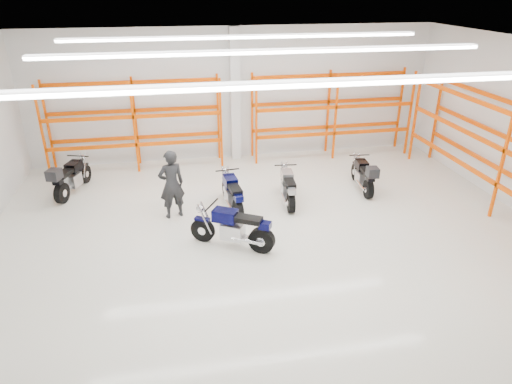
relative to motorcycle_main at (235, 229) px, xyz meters
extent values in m
plane|color=silver|center=(0.92, 0.29, -0.49)|extent=(14.00, 14.00, 0.00)
cube|color=silver|center=(0.92, 6.29, 1.76)|extent=(14.00, 0.02, 4.50)
cube|color=silver|center=(0.92, -5.71, 1.76)|extent=(14.00, 0.02, 4.50)
cube|color=white|center=(0.92, 0.29, 4.01)|extent=(14.00, 12.00, 0.02)
cube|color=white|center=(0.92, -2.71, 3.91)|extent=(10.00, 0.22, 0.10)
cube|color=white|center=(0.92, 0.79, 3.91)|extent=(10.00, 0.22, 0.10)
cube|color=white|center=(0.92, 3.79, 3.91)|extent=(10.00, 0.22, 0.10)
cylinder|color=black|center=(-0.74, 0.43, -0.19)|extent=(0.58, 0.41, 0.60)
cylinder|color=black|center=(0.57, -0.33, -0.18)|extent=(0.63, 0.47, 0.62)
cylinder|color=silver|center=(-0.74, 0.43, -0.19)|extent=(0.25, 0.22, 0.20)
cylinder|color=silver|center=(0.57, -0.33, -0.18)|extent=(0.29, 0.29, 0.22)
cube|color=#060631|center=(-0.74, 0.43, 0.11)|extent=(0.39, 0.31, 0.06)
cube|color=#B7B7BC|center=(-0.06, 0.04, -0.07)|extent=(0.64, 0.58, 0.38)
cube|color=#A5A5AA|center=(0.27, -0.15, -0.17)|extent=(0.67, 0.46, 0.08)
cube|color=#060631|center=(-0.22, 0.13, 0.32)|extent=(0.66, 0.58, 0.28)
cube|color=black|center=(0.27, -0.15, 0.32)|extent=(0.73, 0.60, 0.12)
cube|color=#060631|center=(0.64, -0.37, 0.24)|extent=(0.34, 0.32, 0.16)
cylinder|color=black|center=(-0.51, 0.30, 0.54)|extent=(0.39, 0.63, 0.04)
sphere|color=silver|center=(-0.77, 0.45, 0.38)|extent=(0.19, 0.19, 0.19)
cylinder|color=silver|center=(0.22, -0.31, -0.17)|extent=(0.70, 0.46, 0.09)
cylinder|color=black|center=(-4.08, 4.71, -0.20)|extent=(0.29, 0.59, 0.58)
cylinder|color=black|center=(-4.53, 3.32, -0.19)|extent=(0.35, 0.63, 0.60)
cylinder|color=silver|center=(-4.08, 4.71, -0.20)|extent=(0.19, 0.23, 0.19)
cylinder|color=silver|center=(-4.53, 3.32, -0.19)|extent=(0.25, 0.26, 0.21)
cube|color=black|center=(-4.08, 4.71, 0.09)|extent=(0.24, 0.38, 0.06)
cube|color=#B7B7BC|center=(-4.32, 3.99, -0.08)|extent=(0.49, 0.59, 0.37)
cube|color=#A5A5AA|center=(-4.43, 3.64, -0.18)|extent=(0.32, 0.68, 0.08)
cube|color=black|center=(-4.26, 4.16, 0.29)|extent=(0.48, 0.62, 0.27)
cube|color=black|center=(-4.43, 3.64, 0.29)|extent=(0.47, 0.70, 0.12)
cube|color=black|center=(-4.55, 3.25, 0.21)|extent=(0.28, 0.31, 0.16)
cylinder|color=black|center=(-4.16, 4.47, 0.50)|extent=(0.66, 0.24, 0.03)
sphere|color=silver|center=(-4.07, 4.75, 0.34)|extent=(0.18, 0.18, 0.18)
cylinder|color=silver|center=(-4.59, 3.65, -0.18)|extent=(0.30, 0.72, 0.09)
cube|color=black|center=(-4.59, 3.14, 0.46)|extent=(0.43, 0.45, 0.29)
cylinder|color=black|center=(0.13, 2.77, -0.20)|extent=(0.17, 0.59, 0.58)
cylinder|color=black|center=(0.27, 1.32, -0.19)|extent=(0.23, 0.61, 0.60)
cylinder|color=silver|center=(0.13, 2.77, -0.20)|extent=(0.15, 0.21, 0.19)
cylinder|color=silver|center=(0.27, 1.32, -0.19)|extent=(0.21, 0.23, 0.21)
cube|color=#070A40|center=(0.13, 2.77, 0.09)|extent=(0.18, 0.36, 0.06)
cube|color=#B7B7BC|center=(0.20, 2.02, -0.08)|extent=(0.39, 0.53, 0.37)
cube|color=#A5A5AA|center=(0.23, 1.65, -0.18)|extent=(0.18, 0.68, 0.08)
cube|color=#070A40|center=(0.18, 2.19, 0.28)|extent=(0.38, 0.57, 0.27)
cube|color=black|center=(0.23, 1.65, 0.28)|extent=(0.35, 0.66, 0.12)
cube|color=#070A40|center=(0.27, 1.25, 0.21)|extent=(0.24, 0.27, 0.15)
cylinder|color=black|center=(0.15, 2.52, 0.49)|extent=(0.68, 0.10, 0.03)
sphere|color=silver|center=(0.12, 2.80, 0.34)|extent=(0.18, 0.18, 0.18)
cylinder|color=silver|center=(0.08, 1.60, -0.18)|extent=(0.16, 0.73, 0.09)
cylinder|color=black|center=(1.90, 2.92, -0.21)|extent=(0.17, 0.56, 0.56)
cylinder|color=black|center=(1.76, 1.54, -0.20)|extent=(0.22, 0.59, 0.57)
cylinder|color=silver|center=(1.90, 2.92, -0.21)|extent=(0.15, 0.20, 0.19)
cylinder|color=silver|center=(1.76, 1.54, -0.20)|extent=(0.20, 0.22, 0.20)
cube|color=gray|center=(1.90, 2.92, 0.07)|extent=(0.17, 0.35, 0.06)
cube|color=#B7B7BC|center=(1.83, 2.20, -0.10)|extent=(0.38, 0.51, 0.35)
cube|color=#A5A5AA|center=(1.79, 1.85, -0.19)|extent=(0.18, 0.66, 0.07)
cube|color=gray|center=(1.84, 2.37, 0.25)|extent=(0.36, 0.55, 0.26)
cube|color=black|center=(1.79, 1.85, 0.25)|extent=(0.34, 0.64, 0.11)
cube|color=gray|center=(1.75, 1.46, 0.18)|extent=(0.23, 0.26, 0.15)
cylinder|color=black|center=(1.88, 2.68, 0.45)|extent=(0.65, 0.10, 0.03)
sphere|color=silver|center=(1.90, 2.96, 0.31)|extent=(0.18, 0.18, 0.18)
cylinder|color=silver|center=(1.64, 1.83, -0.19)|extent=(0.15, 0.70, 0.08)
cylinder|color=black|center=(4.35, 3.36, -0.22)|extent=(0.16, 0.55, 0.54)
cylinder|color=black|center=(4.22, 2.00, -0.21)|extent=(0.22, 0.58, 0.56)
cylinder|color=silver|center=(4.35, 3.36, -0.22)|extent=(0.14, 0.19, 0.18)
cylinder|color=silver|center=(4.22, 2.00, -0.21)|extent=(0.20, 0.22, 0.20)
cube|color=black|center=(4.35, 3.36, 0.05)|extent=(0.17, 0.34, 0.05)
cube|color=#B7B7BC|center=(4.28, 2.65, -0.11)|extent=(0.37, 0.50, 0.34)
cube|color=#A5A5AA|center=(4.25, 2.31, -0.20)|extent=(0.17, 0.64, 0.07)
cube|color=black|center=(4.30, 2.82, 0.24)|extent=(0.36, 0.54, 0.25)
cube|color=black|center=(4.25, 2.31, 0.24)|extent=(0.33, 0.62, 0.11)
cube|color=black|center=(4.21, 1.93, 0.16)|extent=(0.22, 0.25, 0.15)
cylinder|color=black|center=(4.33, 3.12, 0.44)|extent=(0.63, 0.10, 0.03)
sphere|color=silver|center=(4.36, 3.39, 0.29)|extent=(0.17, 0.17, 0.17)
cylinder|color=silver|center=(4.10, 2.29, -0.20)|extent=(0.15, 0.68, 0.08)
cube|color=black|center=(4.20, 1.82, 0.40)|extent=(0.34, 0.37, 0.27)
imported|color=black|center=(-1.41, 1.88, 0.45)|extent=(0.79, 0.63, 1.88)
cube|color=white|center=(0.92, 6.11, 1.76)|extent=(0.32, 0.32, 4.50)
cube|color=#F44904|center=(-5.28, 6.17, 1.01)|extent=(0.07, 0.07, 3.00)
cube|color=#F44904|center=(-5.28, 5.37, 1.01)|extent=(0.07, 0.07, 3.00)
cube|color=#F44904|center=(-2.48, 6.17, 1.01)|extent=(0.07, 0.07, 3.00)
cube|color=#F44904|center=(-2.48, 5.37, 1.01)|extent=(0.07, 0.07, 3.00)
cube|color=#F44904|center=(0.32, 6.17, 1.01)|extent=(0.07, 0.07, 3.00)
cube|color=#F44904|center=(0.32, 5.37, 1.01)|extent=(0.07, 0.07, 3.00)
cube|color=#F44904|center=(-2.48, 6.17, 0.45)|extent=(5.60, 0.07, 0.12)
cube|color=#F44904|center=(-2.48, 5.37, 0.45)|extent=(5.60, 0.07, 0.12)
cube|color=#F44904|center=(-2.48, 6.17, 1.39)|extent=(5.60, 0.07, 0.12)
cube|color=#F44904|center=(-2.48, 5.37, 1.39)|extent=(5.60, 0.07, 0.12)
cube|color=#F44904|center=(-2.48, 6.17, 2.32)|extent=(5.60, 0.07, 0.12)
cube|color=#F44904|center=(-2.48, 5.37, 2.32)|extent=(5.60, 0.07, 0.12)
cube|color=#F44904|center=(1.52, 6.17, 1.01)|extent=(0.07, 0.07, 3.00)
cube|color=#F44904|center=(1.52, 5.37, 1.01)|extent=(0.07, 0.07, 3.00)
cube|color=#F44904|center=(4.32, 6.17, 1.01)|extent=(0.07, 0.07, 3.00)
cube|color=#F44904|center=(4.32, 5.37, 1.01)|extent=(0.07, 0.07, 3.00)
cube|color=#F44904|center=(7.12, 6.17, 1.01)|extent=(0.07, 0.07, 3.00)
cube|color=#F44904|center=(7.12, 5.37, 1.01)|extent=(0.07, 0.07, 3.00)
cube|color=#F44904|center=(4.32, 6.17, 0.45)|extent=(5.60, 0.07, 0.12)
cube|color=#F44904|center=(4.32, 5.37, 0.45)|extent=(5.60, 0.07, 0.12)
cube|color=#F44904|center=(4.32, 6.17, 1.39)|extent=(5.60, 0.07, 0.12)
cube|color=#F44904|center=(4.32, 5.37, 1.39)|extent=(5.60, 0.07, 0.12)
cube|color=#F44904|center=(4.32, 6.17, 2.32)|extent=(5.60, 0.07, 0.12)
cube|color=#F44904|center=(4.32, 5.37, 2.32)|extent=(5.60, 0.07, 0.12)
cube|color=#F44904|center=(7.00, 0.29, 1.01)|extent=(0.07, 0.07, 3.00)
cube|color=#F44904|center=(7.80, 4.79, 1.01)|extent=(0.07, 0.07, 3.00)
cube|color=#F44904|center=(7.00, 4.79, 1.01)|extent=(0.07, 0.07, 3.00)
cube|color=#F44904|center=(7.00, 0.29, 0.45)|extent=(0.07, 9.00, 0.12)
cube|color=#F44904|center=(7.00, 0.29, 1.39)|extent=(0.07, 9.00, 0.12)
camera|label=1|loc=(-1.26, -9.30, 5.28)|focal=32.00mm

